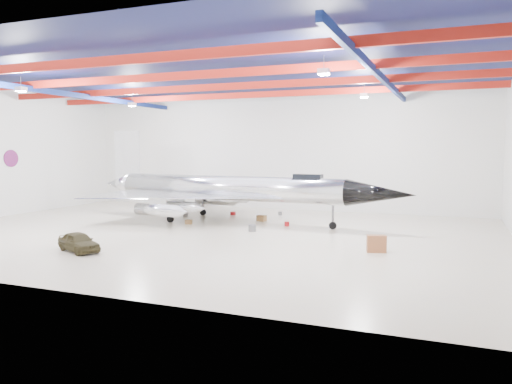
% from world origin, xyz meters
% --- Properties ---
extents(floor, '(40.00, 40.00, 0.00)m').
position_xyz_m(floor, '(0.00, 0.00, 0.00)').
color(floor, beige).
rests_on(floor, ground).
extents(wall_back, '(40.00, 0.00, 40.00)m').
position_xyz_m(wall_back, '(0.00, 15.00, 5.50)').
color(wall_back, silver).
rests_on(wall_back, floor).
extents(ceiling, '(40.00, 40.00, 0.00)m').
position_xyz_m(ceiling, '(0.00, 0.00, 11.00)').
color(ceiling, '#0A0F38').
rests_on(ceiling, wall_back).
extents(ceiling_structure, '(39.50, 29.50, 1.08)m').
position_xyz_m(ceiling_structure, '(0.00, 0.00, 10.32)').
color(ceiling_structure, maroon).
rests_on(ceiling_structure, ceiling).
extents(wall_roundel, '(0.10, 1.50, 1.50)m').
position_xyz_m(wall_roundel, '(-19.94, 2.00, 5.00)').
color(wall_roundel, '#B21414').
rests_on(wall_roundel, wall_left).
extents(jet_aircraft, '(27.28, 16.70, 7.43)m').
position_xyz_m(jet_aircraft, '(-0.66, 5.40, 2.44)').
color(jet_aircraft, silver).
rests_on(jet_aircraft, floor).
extents(jeep, '(3.53, 2.53, 1.11)m').
position_xyz_m(jeep, '(-3.58, -8.40, 0.56)').
color(jeep, '#3C351E').
rests_on(jeep, floor).
extents(desk, '(1.17, 0.81, 0.98)m').
position_xyz_m(desk, '(12.25, -2.34, 0.49)').
color(desk, brown).
rests_on(desk, floor).
extents(crate_ply, '(0.54, 0.47, 0.34)m').
position_xyz_m(crate_ply, '(-2.87, 3.04, 0.17)').
color(crate_ply, olive).
rests_on(crate_ply, floor).
extents(toolbox_red, '(0.41, 0.33, 0.28)m').
position_xyz_m(toolbox_red, '(-1.87, 9.20, 0.14)').
color(toolbox_red, maroon).
rests_on(toolbox_red, floor).
extents(engine_drum, '(0.62, 0.62, 0.49)m').
position_xyz_m(engine_drum, '(3.01, 1.69, 0.25)').
color(engine_drum, '#59595B').
rests_on(engine_drum, floor).
extents(parts_bin, '(0.79, 0.70, 0.47)m').
position_xyz_m(parts_bin, '(1.84, 6.61, 0.24)').
color(parts_bin, olive).
rests_on(parts_bin, floor).
extents(crate_small, '(0.48, 0.44, 0.27)m').
position_xyz_m(crate_small, '(-5.23, 6.71, 0.14)').
color(crate_small, '#59595B').
rests_on(crate_small, floor).
extents(tool_chest, '(0.42, 0.42, 0.34)m').
position_xyz_m(tool_chest, '(4.55, 4.91, 0.17)').
color(tool_chest, maroon).
rests_on(tool_chest, floor).
extents(spares_box, '(0.36, 0.36, 0.31)m').
position_xyz_m(spares_box, '(2.05, 10.61, 0.15)').
color(spares_box, '#59595B').
rests_on(spares_box, floor).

